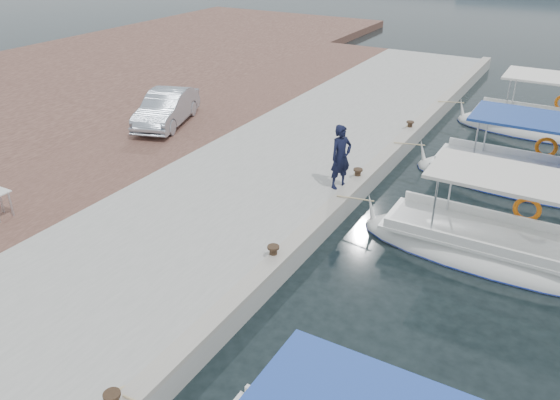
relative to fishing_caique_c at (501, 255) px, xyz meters
The scene contains 10 objects.
ground 6.40m from the fishing_caique_c, 130.12° to the right, with size 400.00×400.00×0.00m, color black.
concrete_quay 7.12m from the fishing_caique_c, behind, with size 6.00×40.00×0.50m, color #9D9D97.
quay_curb 4.37m from the fishing_caique_c, behind, with size 0.44×40.00×0.12m, color #A39C90.
cobblestone_strip 12.12m from the fishing_caique_c, behind, with size 4.00×40.00×0.50m, color #52322B.
fishing_caique_c is the anchor object (origin of this frame).
fishing_caique_d 4.70m from the fishing_caique_c, 89.70° to the left, with size 6.90×2.34×2.83m.
fishing_caique_e 10.22m from the fishing_caique_c, 90.31° to the left, with size 6.96×2.39×2.83m.
mooring_bollards 5.64m from the fishing_caique_c, 142.81° to the right, with size 0.28×20.28×0.33m.
fisherman 4.97m from the fishing_caique_c, 169.99° to the left, with size 0.69×0.45×1.88m, color black.
parked_car 12.99m from the fishing_caique_c, 168.26° to the left, with size 1.35×3.86×1.27m, color #AAB5C3.
Camera 1 is at (5.02, -7.58, 7.40)m, focal length 35.00 mm.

